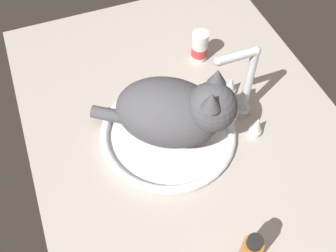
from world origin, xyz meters
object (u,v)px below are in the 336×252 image
faucet (243,90)px  pill_bottle (200,47)px  sink_basin (168,133)px  cat (178,111)px

faucet → pill_bottle: size_ratio=2.46×
faucet → sink_basin: bearing=-90.0°
faucet → cat: 17.75cm
faucet → pill_bottle: 22.77cm
sink_basin → cat: cat is taller
sink_basin → pill_bottle: 28.79cm
sink_basin → cat: 9.67cm
cat → pill_bottle: cat is taller
faucet → cat: (1.28, -17.66, 1.29)cm
sink_basin → faucet: faucet is taller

